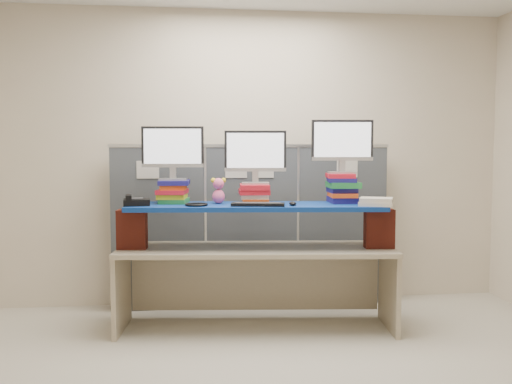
{
  "coord_description": "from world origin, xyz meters",
  "views": [
    {
      "loc": [
        -0.61,
        -3.47,
        1.5
      ],
      "look_at": [
        -0.04,
        1.12,
        1.14
      ],
      "focal_mm": 40.0,
      "sensor_mm": 36.0,
      "label": 1
    }
  ],
  "objects": [
    {
      "name": "monitor_center",
      "position": [
        -0.03,
        1.24,
        1.45
      ],
      "size": [
        0.51,
        0.17,
        0.44
      ],
      "rotation": [
        0.0,
        0.0,
        -0.1
      ],
      "color": "#A5A5AA",
      "rests_on": "book_stack_center"
    },
    {
      "name": "plush_toy",
      "position": [
        -0.34,
        1.21,
        1.15
      ],
      "size": [
        0.13,
        0.09,
        0.21
      ],
      "rotation": [
        0.0,
        0.0,
        0.02
      ],
      "color": "#FF6195",
      "rests_on": "blue_board"
    },
    {
      "name": "monitor_left",
      "position": [
        -0.71,
        1.31,
        1.48
      ],
      "size": [
        0.51,
        0.17,
        0.44
      ],
      "rotation": [
        0.0,
        0.0,
        -0.1
      ],
      "color": "#A5A5AA",
      "rests_on": "book_stack_left"
    },
    {
      "name": "desk_phone",
      "position": [
        -1.01,
        1.14,
        1.07
      ],
      "size": [
        0.22,
        0.2,
        0.09
      ],
      "rotation": [
        0.0,
        0.0,
        0.09
      ],
      "color": "black",
      "rests_on": "blue_board"
    },
    {
      "name": "monitor_right",
      "position": [
        0.68,
        1.16,
        1.54
      ],
      "size": [
        0.51,
        0.17,
        0.44
      ],
      "rotation": [
        0.0,
        0.0,
        -0.1
      ],
      "color": "#A5A5AA",
      "rests_on": "book_stack_right"
    },
    {
      "name": "book_stack_center",
      "position": [
        -0.04,
        1.24,
        1.12
      ],
      "size": [
        0.26,
        0.31,
        0.16
      ],
      "color": "#D64714",
      "rests_on": "blue_board"
    },
    {
      "name": "room",
      "position": [
        0.0,
        0.0,
        1.4
      ],
      "size": [
        5.0,
        4.0,
        2.8
      ],
      "color": "beige",
      "rests_on": "ground"
    },
    {
      "name": "blue_board",
      "position": [
        -0.04,
        1.12,
        1.02
      ],
      "size": [
        2.11,
        0.73,
        0.04
      ],
      "primitive_type": "cube",
      "rotation": [
        0.0,
        0.0,
        -0.1
      ],
      "color": "navy",
      "rests_on": "brick_pier_left"
    },
    {
      "name": "book_stack_left",
      "position": [
        -0.71,
        1.31,
        1.14
      ],
      "size": [
        0.29,
        0.33,
        0.19
      ],
      "color": "#1F7432",
      "rests_on": "blue_board"
    },
    {
      "name": "headset",
      "position": [
        -0.53,
        1.05,
        1.05
      ],
      "size": [
        0.2,
        0.2,
        0.02
      ],
      "primitive_type": "torus",
      "rotation": [
        0.0,
        0.0,
        -0.12
      ],
      "color": "black",
      "rests_on": "blue_board"
    },
    {
      "name": "cubicle_partition",
      "position": [
        -0.0,
        1.78,
        0.77
      ],
      "size": [
        2.6,
        0.06,
        1.53
      ],
      "color": "#3C4147",
      "rests_on": "ground"
    },
    {
      "name": "binder_stack",
      "position": [
        0.89,
        0.89,
        1.07
      ],
      "size": [
        0.32,
        0.29,
        0.06
      ],
      "rotation": [
        0.0,
        0.0,
        -0.39
      ],
      "color": "beige",
      "rests_on": "blue_board"
    },
    {
      "name": "book_stack_right",
      "position": [
        0.69,
        1.16,
        1.16
      ],
      "size": [
        0.28,
        0.32,
        0.25
      ],
      "color": "navy",
      "rests_on": "blue_board"
    },
    {
      "name": "mouse",
      "position": [
        0.23,
        0.98,
        1.05
      ],
      "size": [
        0.07,
        0.11,
        0.03
      ],
      "primitive_type": "ellipsoid",
      "rotation": [
        0.0,
        0.0,
        0.12
      ],
      "color": "black",
      "rests_on": "blue_board"
    },
    {
      "name": "brick_pier_left",
      "position": [
        -1.04,
        1.17,
        0.84
      ],
      "size": [
        0.24,
        0.15,
        0.32
      ],
      "primitive_type": "cube",
      "rotation": [
        0.0,
        0.0,
        -0.1
      ],
      "color": "maroon",
      "rests_on": "desk"
    },
    {
      "name": "desk",
      "position": [
        -0.04,
        1.12,
        0.55
      ],
      "size": [
        2.3,
        0.88,
        0.68
      ],
      "rotation": [
        0.0,
        0.0,
        -0.1
      ],
      "color": "tan",
      "rests_on": "ground"
    },
    {
      "name": "keyboard",
      "position": [
        -0.04,
        0.98,
        1.05
      ],
      "size": [
        0.44,
        0.22,
        0.03
      ],
      "rotation": [
        0.0,
        0.0,
        -0.19
      ],
      "color": "black",
      "rests_on": "blue_board"
    },
    {
      "name": "brick_pier_right",
      "position": [
        0.95,
        0.97,
        0.84
      ],
      "size": [
        0.24,
        0.15,
        0.32
      ],
      "primitive_type": "cube",
      "rotation": [
        0.0,
        0.0,
        -0.1
      ],
      "color": "maroon",
      "rests_on": "desk"
    }
  ]
}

